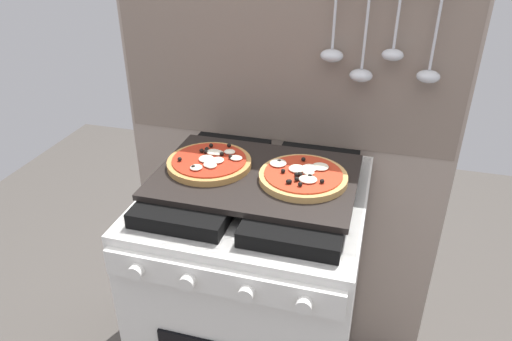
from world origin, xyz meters
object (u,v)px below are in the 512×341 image
Objects in this scene: baking_tray at (256,176)px; stove at (256,302)px; pizza_right at (303,176)px; pizza_left at (210,162)px.

stove is at bearing -90.00° from baking_tray.
pizza_right reaches higher than baking_tray.
pizza_left is at bearing 178.88° from pizza_right.
baking_tray is 0.13m from pizza_right.
baking_tray is 2.30× the size of pizza_left.
baking_tray reaches higher than stove.
stove is 0.50m from pizza_right.
stove is 1.67× the size of baking_tray.
stove is at bearing -178.05° from pizza_right.
pizza_right is (0.13, 0.00, 0.48)m from stove.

